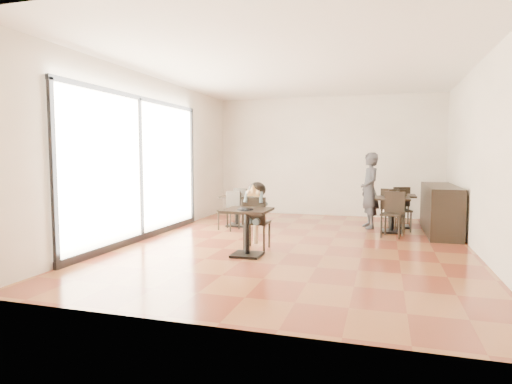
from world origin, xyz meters
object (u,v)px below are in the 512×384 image
at_px(adult_patron, 370,190).
at_px(chair_mid_a, 391,208).
at_px(cafe_table_mid, 392,215).
at_px(chair_left_a, 244,205).
at_px(child, 257,216).
at_px(chair_left_b, 229,211).
at_px(child_table, 247,233).
at_px(chair_mid_b, 392,215).
at_px(chair_back_b, 400,211).
at_px(cafe_table_back, 399,211).
at_px(child_chair, 257,223).
at_px(chair_back_a, 398,205).
at_px(cafe_table_left, 237,211).

height_order(adult_patron, chair_mid_a, adult_patron).
relative_size(cafe_table_mid, chair_mid_a, 0.83).
height_order(chair_mid_a, chair_left_a, chair_mid_a).
height_order(child, chair_mid_a, child).
bearing_deg(chair_left_b, child_table, -46.56).
height_order(child_table, chair_mid_b, chair_mid_b).
bearing_deg(chair_back_b, child, -153.18).
xyz_separation_m(child, chair_left_a, (-1.13, 2.77, -0.16)).
bearing_deg(cafe_table_back, chair_back_b, -90.00).
xyz_separation_m(adult_patron, chair_mid_a, (0.48, 0.11, -0.40)).
relative_size(child_table, child, 0.66).
bearing_deg(chair_mid_a, chair_left_a, 15.83).
relative_size(child_chair, chair_back_b, 1.04).
distance_m(child_chair, chair_mid_a, 3.70).
height_order(child_chair, cafe_table_mid, child_chair).
bearing_deg(cafe_table_mid, child_chair, -133.90).
xyz_separation_m(chair_left_a, chair_back_a, (3.58, 0.89, 0.03)).
distance_m(child_chair, cafe_table_left, 2.49).
bearing_deg(chair_left_a, adult_patron, -162.81).
xyz_separation_m(child_chair, child, (0.00, 0.00, 0.12)).
bearing_deg(child, child_chair, 0.00).
xyz_separation_m(child, adult_patron, (1.80, 2.81, 0.27)).
height_order(child_table, chair_left_a, chair_left_a).
bearing_deg(adult_patron, chair_back_b, 49.50).
xyz_separation_m(child_chair, chair_mid_a, (2.28, 2.92, -0.01)).
bearing_deg(chair_left_a, chair_mid_b, -179.22).
bearing_deg(chair_back_a, cafe_table_mid, 63.03).
height_order(chair_mid_a, chair_back_a, chair_mid_a).
distance_m(adult_patron, chair_mid_a, 0.63).
bearing_deg(chair_back_b, cafe_table_back, 70.54).
bearing_deg(chair_mid_b, cafe_table_back, 95.77).
relative_size(child_chair, cafe_table_mid, 1.24).
relative_size(adult_patron, cafe_table_mid, 2.27).
relative_size(cafe_table_left, chair_back_a, 0.78).
bearing_deg(chair_back_a, adult_patron, 33.14).
relative_size(adult_patron, cafe_table_left, 2.43).
bearing_deg(cafe_table_mid, chair_back_b, 48.55).
bearing_deg(chair_back_a, chair_mid_a, 57.61).
bearing_deg(chair_back_a, cafe_table_back, 70.54).
distance_m(child, chair_back_b, 3.54).
bearing_deg(chair_mid_a, cafe_table_mid, 103.29).
bearing_deg(chair_mid_a, chair_mid_b, 103.29).
bearing_deg(adult_patron, chair_back_a, 123.14).
xyz_separation_m(adult_patron, cafe_table_back, (0.65, 0.30, -0.48)).
height_order(cafe_table_left, chair_left_b, chair_left_b).
xyz_separation_m(cafe_table_left, chair_back_a, (3.58, 1.44, 0.10)).
bearing_deg(child, cafe_table_mid, 46.10).
distance_m(child_table, cafe_table_back, 4.40).
relative_size(cafe_table_back, chair_left_b, 0.88).
bearing_deg(cafe_table_mid, chair_left_b, -168.38).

